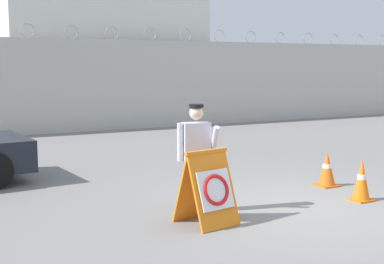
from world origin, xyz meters
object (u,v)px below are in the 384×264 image
traffic_cone_mid (327,169)px  barricade_sign (208,188)px  traffic_cone_near (362,180)px  security_guard (196,153)px

traffic_cone_mid → barricade_sign: bearing=-160.7°
barricade_sign → traffic_cone_mid: size_ratio=1.63×
traffic_cone_near → barricade_sign: bearing=179.9°
traffic_cone_near → traffic_cone_mid: (0.22, 1.10, -0.02)m
traffic_cone_near → traffic_cone_mid: traffic_cone_near is taller
barricade_sign → security_guard: (0.14, 0.64, 0.39)m
security_guard → traffic_cone_near: security_guard is taller
security_guard → traffic_cone_mid: size_ratio=2.54×
security_guard → traffic_cone_mid: (3.00, 0.46, -0.60)m
security_guard → traffic_cone_mid: 3.09m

